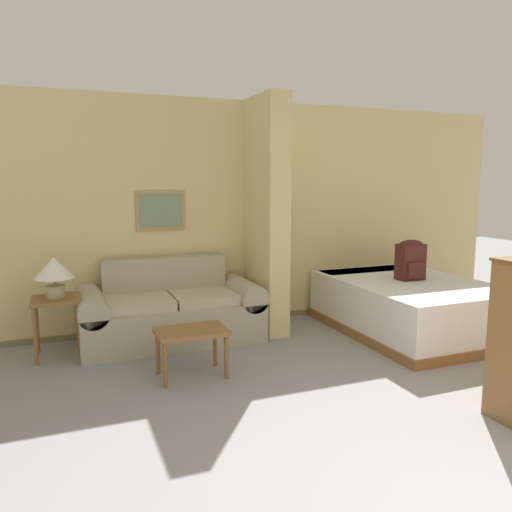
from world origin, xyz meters
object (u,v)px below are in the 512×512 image
coffee_table (191,336)px  bed (409,305)px  couch (171,312)px  table_lamp (54,270)px  backpack (411,259)px

coffee_table → bed: bearing=8.7°
couch → table_lamp: table_lamp is taller
table_lamp → coffee_table: bearing=-41.8°
couch → table_lamp: bearing=-176.2°
coffee_table → backpack: backpack is taller
coffee_table → table_lamp: table_lamp is taller
bed → backpack: bearing=50.9°
coffee_table → bed: size_ratio=0.30×
table_lamp → backpack: size_ratio=0.87×
couch → bed: bearing=-13.9°
couch → coffee_table: (-0.04, -1.04, 0.04)m
coffee_table → bed: 2.65m
couch → bed: size_ratio=0.92×
coffee_table → bed: (2.61, 0.40, -0.06)m
coffee_table → table_lamp: 1.53m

